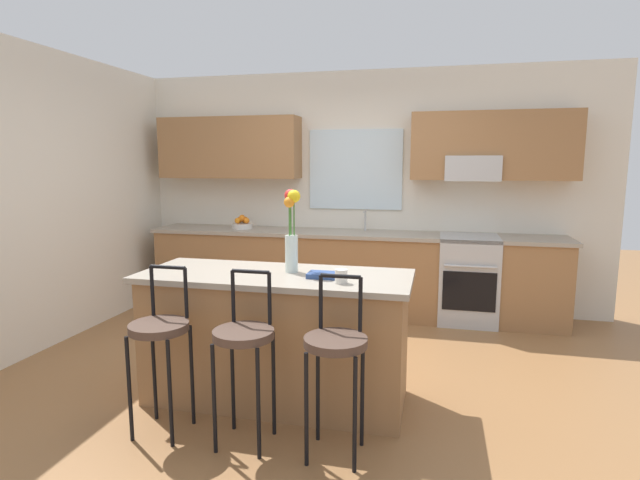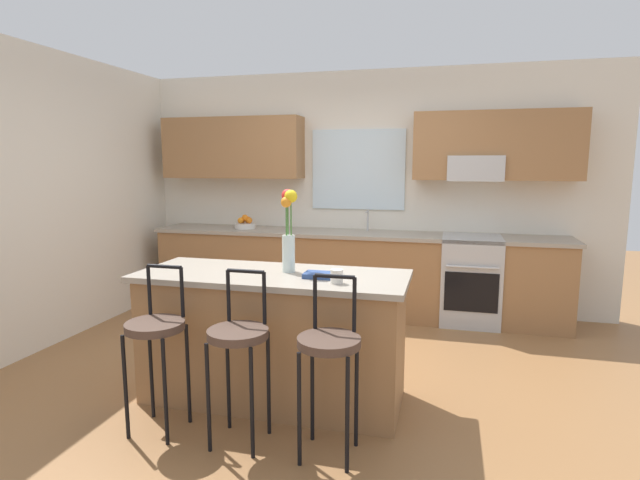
# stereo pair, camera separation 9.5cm
# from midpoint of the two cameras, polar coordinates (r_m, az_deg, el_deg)

# --- Properties ---
(ground_plane) EXTENTS (14.00, 14.00, 0.00)m
(ground_plane) POSITION_cam_midpoint_polar(r_m,az_deg,el_deg) (4.16, -0.25, -14.92)
(ground_plane) COLOR olive
(wall_left) EXTENTS (0.12, 4.60, 2.70)m
(wall_left) POSITION_cam_midpoint_polar(r_m,az_deg,el_deg) (5.34, -27.04, 4.34)
(wall_left) COLOR silver
(wall_left) RESTS_ON ground
(back_wall_assembly) EXTENTS (5.60, 0.50, 2.70)m
(back_wall_assembly) POSITION_cam_midpoint_polar(r_m,az_deg,el_deg) (5.76, 5.07, 7.06)
(back_wall_assembly) COLOR silver
(back_wall_assembly) RESTS_ON ground
(counter_run) EXTENTS (4.56, 0.64, 0.92)m
(counter_run) POSITION_cam_midpoint_polar(r_m,az_deg,el_deg) (5.61, 4.21, -3.70)
(counter_run) COLOR #996B42
(counter_run) RESTS_ON ground
(sink_faucet) EXTENTS (0.02, 0.13, 0.23)m
(sink_faucet) POSITION_cam_midpoint_polar(r_m,az_deg,el_deg) (5.63, 5.94, 2.46)
(sink_faucet) COLOR #B7BABC
(sink_faucet) RESTS_ON counter_run
(oven_range) EXTENTS (0.60, 0.64, 0.92)m
(oven_range) POSITION_cam_midpoint_polar(r_m,az_deg,el_deg) (5.51, 17.27, -4.37)
(oven_range) COLOR #B7BABC
(oven_range) RESTS_ON ground
(kitchen_island) EXTENTS (1.88, 0.74, 0.92)m
(kitchen_island) POSITION_cam_midpoint_polar(r_m,az_deg,el_deg) (3.60, -4.64, -10.90)
(kitchen_island) COLOR #996B42
(kitchen_island) RESTS_ON ground
(bar_stool_near) EXTENTS (0.36, 0.36, 1.04)m
(bar_stool_near) POSITION_cam_midpoint_polar(r_m,az_deg,el_deg) (3.27, -17.42, -10.13)
(bar_stool_near) COLOR black
(bar_stool_near) RESTS_ON ground
(bar_stool_middle) EXTENTS (0.36, 0.36, 1.04)m
(bar_stool_middle) POSITION_cam_midpoint_polar(r_m,az_deg,el_deg) (3.03, -8.37, -11.37)
(bar_stool_middle) COLOR black
(bar_stool_middle) RESTS_ON ground
(bar_stool_far) EXTENTS (0.36, 0.36, 1.04)m
(bar_stool_far) POSITION_cam_midpoint_polar(r_m,az_deg,el_deg) (2.87, 2.04, -12.43)
(bar_stool_far) COLOR black
(bar_stool_far) RESTS_ON ground
(flower_vase) EXTENTS (0.12, 0.12, 0.58)m
(flower_vase) POSITION_cam_midpoint_polar(r_m,az_deg,el_deg) (3.45, -2.82, 1.33)
(flower_vase) COLOR silver
(flower_vase) RESTS_ON kitchen_island
(mug_ceramic) EXTENTS (0.08, 0.08, 0.09)m
(mug_ceramic) POSITION_cam_midpoint_polar(r_m,az_deg,el_deg) (3.16, 2.79, -4.18)
(mug_ceramic) COLOR silver
(mug_ceramic) RESTS_ON kitchen_island
(cookbook) EXTENTS (0.20, 0.15, 0.03)m
(cookbook) POSITION_cam_midpoint_polar(r_m,az_deg,el_deg) (3.33, 0.74, -4.02)
(cookbook) COLOR navy
(cookbook) RESTS_ON kitchen_island
(fruit_bowl_oranges) EXTENTS (0.24, 0.24, 0.16)m
(fruit_bowl_oranges) POSITION_cam_midpoint_polar(r_m,az_deg,el_deg) (5.89, -8.08, 1.86)
(fruit_bowl_oranges) COLOR silver
(fruit_bowl_oranges) RESTS_ON counter_run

